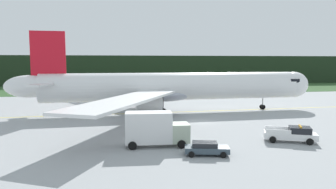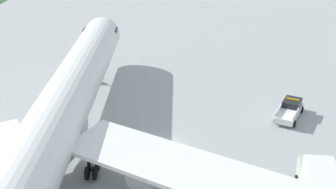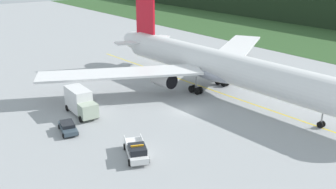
{
  "view_description": "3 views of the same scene",
  "coord_description": "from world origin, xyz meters",
  "px_view_note": "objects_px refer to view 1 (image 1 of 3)",
  "views": [
    {
      "loc": [
        -12.38,
        -45.87,
        9.06
      ],
      "look_at": [
        -3.09,
        10.69,
        3.18
      ],
      "focal_mm": 33.54,
      "sensor_mm": 36.0,
      "label": 1
    },
    {
      "loc": [
        -38.01,
        -2.47,
        23.6
      ],
      "look_at": [
        3.32,
        0.21,
        4.27
      ],
      "focal_mm": 46.88,
      "sensor_mm": 36.0,
      "label": 2
    },
    {
      "loc": [
        40.84,
        -34.63,
        21.64
      ],
      "look_at": [
        0.19,
        -3.47,
        3.44
      ],
      "focal_mm": 41.55,
      "sensor_mm": 36.0,
      "label": 3
    }
  ],
  "objects_px": {
    "ops_pickup_truck": "(292,134)",
    "catering_truck": "(154,129)",
    "airliner": "(169,87)",
    "staff_car": "(206,148)"
  },
  "relations": [
    {
      "from": "airliner",
      "to": "staff_car",
      "type": "relative_size",
      "value": 12.1
    },
    {
      "from": "airliner",
      "to": "catering_truck",
      "type": "bearing_deg",
      "value": -103.42
    },
    {
      "from": "catering_truck",
      "to": "ops_pickup_truck",
      "type": "bearing_deg",
      "value": -2.46
    },
    {
      "from": "catering_truck",
      "to": "staff_car",
      "type": "distance_m",
      "value": 6.26
    },
    {
      "from": "catering_truck",
      "to": "airliner",
      "type": "bearing_deg",
      "value": 76.58
    },
    {
      "from": "ops_pickup_truck",
      "to": "catering_truck",
      "type": "height_order",
      "value": "catering_truck"
    },
    {
      "from": "ops_pickup_truck",
      "to": "catering_truck",
      "type": "xyz_separation_m",
      "value": [
        -15.77,
        0.68,
        1.05
      ]
    },
    {
      "from": "staff_car",
      "to": "ops_pickup_truck",
      "type": "bearing_deg",
      "value": 16.78
    },
    {
      "from": "airliner",
      "to": "catering_truck",
      "type": "relative_size",
      "value": 7.98
    },
    {
      "from": "airliner",
      "to": "ops_pickup_truck",
      "type": "relative_size",
      "value": 9.21
    }
  ]
}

